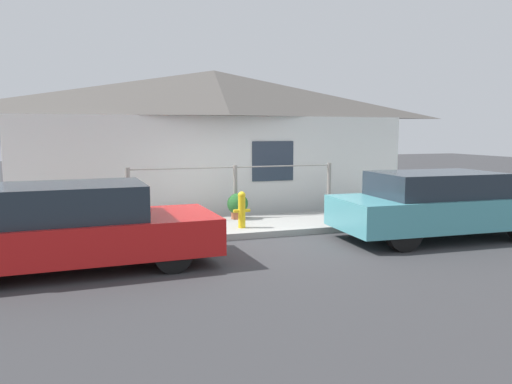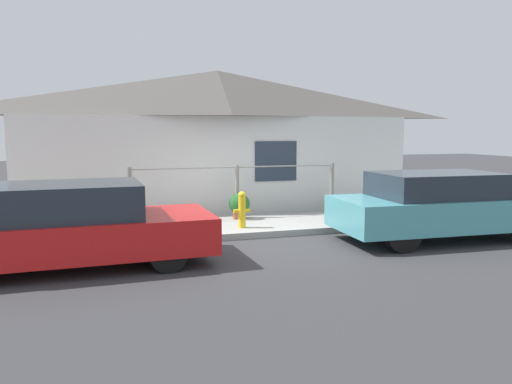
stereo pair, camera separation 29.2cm
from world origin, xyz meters
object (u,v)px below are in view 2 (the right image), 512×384
at_px(car_left, 71,226).
at_px(potted_plant_by_fence, 80,212).
at_px(car_right, 441,205).
at_px(fire_hydrant, 242,209).
at_px(potted_plant_near_hydrant, 239,205).

bearing_deg(car_left, potted_plant_by_fence, 87.38).
distance_m(car_left, potted_plant_by_fence, 2.40).
distance_m(car_left, car_right, 6.80).
relative_size(car_right, fire_hydrant, 5.71).
xyz_separation_m(car_right, fire_hydrant, (-3.58, 1.66, -0.15)).
height_order(fire_hydrant, potted_plant_near_hydrant, fire_hydrant).
distance_m(car_right, fire_hydrant, 3.95).
distance_m(fire_hydrant, potted_plant_by_fence, 3.28).
height_order(potted_plant_near_hydrant, potted_plant_by_fence, potted_plant_by_fence).
relative_size(car_left, potted_plant_near_hydrant, 7.39).
bearing_deg(car_left, potted_plant_near_hydrant, 36.17).
relative_size(fire_hydrant, potted_plant_by_fence, 1.17).
bearing_deg(car_left, car_right, -2.00).
bearing_deg(car_right, car_left, -177.87).
distance_m(potted_plant_near_hydrant, potted_plant_by_fence, 3.44).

